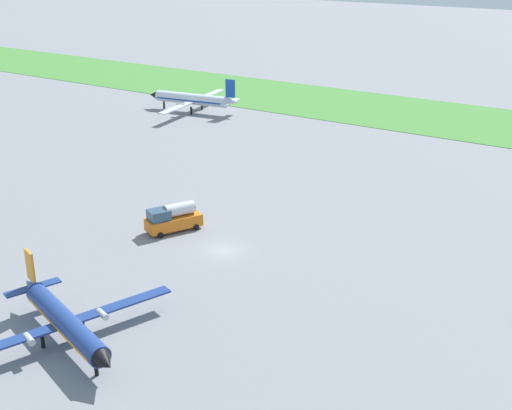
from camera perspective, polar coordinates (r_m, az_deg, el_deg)
The scene contains 5 objects.
ground_plane at distance 75.29m, azimuth -2.75°, elevation -3.79°, with size 600.00×600.00×0.00m, color gray.
grass_taxiway_strip at distance 136.41m, azimuth 15.15°, elevation 7.04°, with size 360.00×28.00×0.08m, color #478438.
airplane_taxiing_turboprop at distance 136.51m, azimuth -5.24°, elevation 8.80°, with size 20.29×23.62×7.10m.
airplane_foreground_turboprop at distance 59.96m, azimuth -15.72°, elevation -9.25°, with size 16.72×19.33×6.00m.
fuel_truck_midfield at distance 80.14m, azimuth -6.95°, elevation -1.09°, with size 4.98×6.90×3.29m.
Camera 1 is at (40.27, -55.08, 31.82)m, focal length 47.98 mm.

